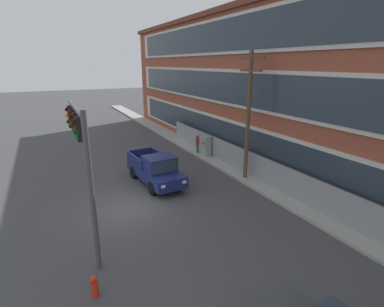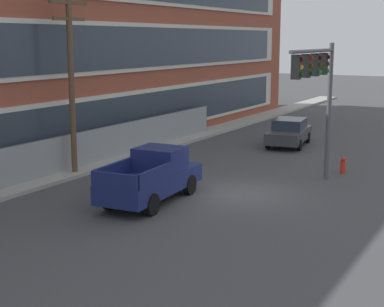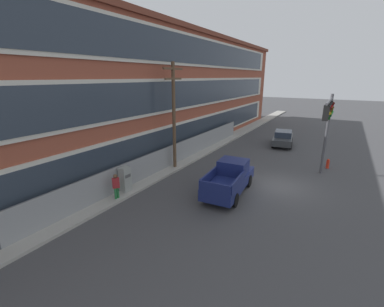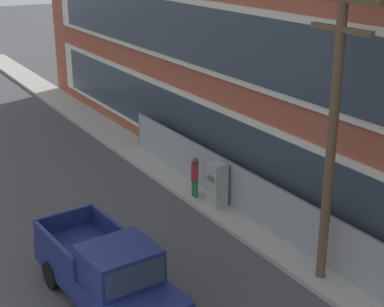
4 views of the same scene
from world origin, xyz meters
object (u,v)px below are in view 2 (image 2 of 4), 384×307
utility_pole_near_corner (71,76)px  fire_hydrant (343,165)px  sedan_dark_grey (289,132)px  traffic_signal_mast (318,81)px  pickup_truck_navy (153,177)px

utility_pole_near_corner → fire_hydrant: size_ratio=10.50×
sedan_dark_grey → fire_hydrant: 7.41m
sedan_dark_grey → fire_hydrant: sedan_dark_grey is taller
sedan_dark_grey → utility_pole_near_corner: bearing=153.9°
traffic_signal_mast → utility_pole_near_corner: bearing=107.2°
sedan_dark_grey → fire_hydrant: size_ratio=6.04×
pickup_truck_navy → sedan_dark_grey: size_ratio=1.15×
pickup_truck_navy → utility_pole_near_corner: 6.87m
traffic_signal_mast → fire_hydrant: bearing=-6.5°
pickup_truck_navy → utility_pole_near_corner: size_ratio=0.66×
pickup_truck_navy → fire_hydrant: 9.73m
pickup_truck_navy → sedan_dark_grey: 13.95m
traffic_signal_mast → utility_pole_near_corner: size_ratio=0.73×
traffic_signal_mast → pickup_truck_navy: 7.80m
sedan_dark_grey → utility_pole_near_corner: utility_pole_near_corner is taller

